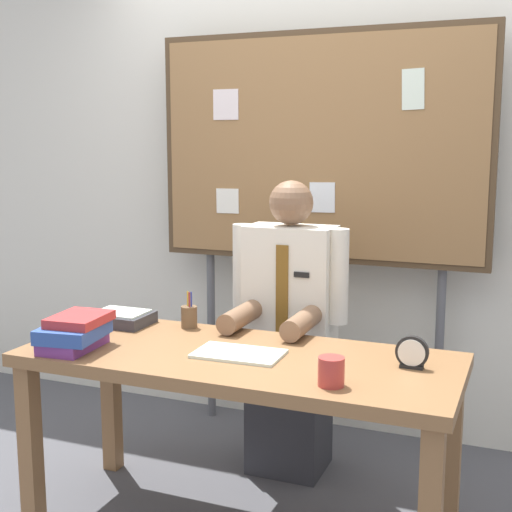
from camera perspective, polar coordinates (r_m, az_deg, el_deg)
back_wall at (r=3.72m, az=6.03°, el=6.43°), size 6.40×0.08×2.70m
desk at (r=2.72m, az=-1.44°, el=-9.86°), size 1.67×0.69×0.74m
person at (r=3.25m, az=2.73°, el=-6.81°), size 0.55×0.56×1.36m
bulletin_board at (r=3.52m, az=5.14°, el=8.41°), size 1.69×0.09×2.07m
book_stack at (r=2.82m, az=-14.57°, el=-6.03°), size 0.25×0.29×0.14m
open_notebook at (r=2.67m, az=-1.42°, el=-7.97°), size 0.34×0.21×0.01m
desk_clock at (r=2.57m, az=12.60°, el=-7.77°), size 0.12×0.04×0.12m
coffee_mug at (r=2.35m, az=6.15°, el=-9.35°), size 0.09×0.09×0.10m
pen_holder at (r=3.05m, az=-5.47°, el=-4.95°), size 0.07×0.07×0.16m
paper_tray at (r=3.16m, az=-10.96°, el=-4.98°), size 0.26×0.20×0.06m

